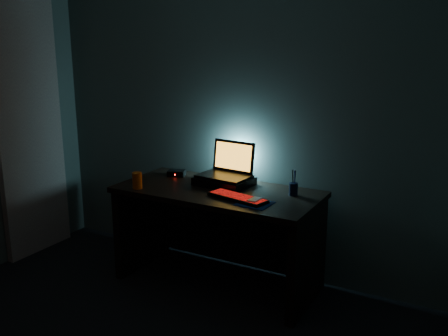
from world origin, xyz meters
name	(u,v)px	position (x,y,z in m)	size (l,w,h in m)	color
room	(33,174)	(0.00, 0.00, 1.25)	(3.50, 4.00, 2.50)	black
desk	(221,220)	(0.00, 1.67, 0.49)	(1.50, 0.70, 0.75)	black
curtain	(29,122)	(-1.71, 1.42, 1.15)	(0.06, 0.65, 2.30)	beige
riser	(224,181)	(-0.02, 1.75, 0.78)	(0.40, 0.30, 0.06)	black
laptop	(228,168)	(-0.01, 1.80, 0.87)	(0.40, 0.32, 0.26)	black
keyboard	(238,198)	(0.24, 1.48, 0.76)	(0.46, 0.23, 0.03)	black
mousepad	(255,204)	(0.38, 1.45, 0.75)	(0.22, 0.20, 0.00)	navy
mouse	(255,201)	(0.38, 1.45, 0.77)	(0.06, 0.10, 0.03)	#929297
pen_cup	(293,189)	(0.54, 1.76, 0.79)	(0.06, 0.06, 0.09)	black
juice_glass	(137,180)	(-0.53, 1.36, 0.81)	(0.07, 0.07, 0.12)	#D0490A
router	(177,173)	(-0.48, 1.80, 0.77)	(0.16, 0.15, 0.04)	black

